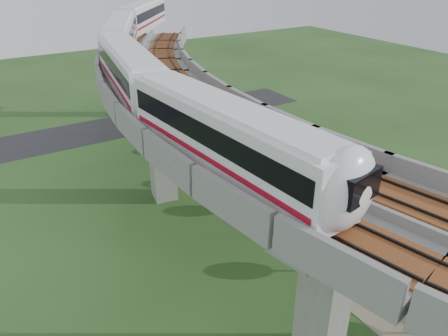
{
  "coord_description": "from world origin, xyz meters",
  "views": [
    {
      "loc": [
        -12.73,
        -22.6,
        20.79
      ],
      "look_at": [
        0.98,
        -0.13,
        7.5
      ],
      "focal_mm": 35.0,
      "sensor_mm": 36.0,
      "label": 1
    }
  ],
  "objects": [
    {
      "name": "viaduct",
      "position": [
        3.84,
        0.0,
        9.05
      ],
      "size": [
        19.58,
        73.98,
        11.4
      ],
      "color": "#99968E",
      "rests_on": "ground"
    },
    {
      "name": "car_white",
      "position": [
        15.02,
        -7.84,
        0.63
      ],
      "size": [
        1.53,
        3.52,
        1.18
      ],
      "primitive_type": "imported",
      "rotation": [
        0.0,
        0.0,
        0.04
      ],
      "color": "silver",
      "rests_on": "dirt_lot"
    },
    {
      "name": "tree_3",
      "position": [
        7.01,
        3.69,
        2.2
      ],
      "size": [
        1.91,
        1.91,
        3.02
      ],
      "color": "#382314",
      "rests_on": "ground"
    },
    {
      "name": "tree_0",
      "position": [
        11.67,
        23.69,
        2.48
      ],
      "size": [
        2.66,
        2.66,
        3.62
      ],
      "color": "#382314",
      "rests_on": "ground"
    },
    {
      "name": "tree_4",
      "position": [
        6.66,
        -5.49,
        2.35
      ],
      "size": [
        1.96,
        1.96,
        3.2
      ],
      "color": "#382314",
      "rests_on": "ground"
    },
    {
      "name": "asphalt_road",
      "position": [
        0.0,
        30.0,
        0.01
      ],
      "size": [
        60.0,
        8.0,
        0.03
      ],
      "primitive_type": "cube",
      "color": "#232326",
      "rests_on": "ground"
    },
    {
      "name": "dirt_lot",
      "position": [
        14.0,
        -2.0,
        0.02
      ],
      "size": [
        18.0,
        26.0,
        0.04
      ],
      "primitive_type": "cube",
      "color": "gray",
      "rests_on": "ground"
    },
    {
      "name": "tree_5",
      "position": [
        7.68,
        -12.82,
        1.96
      ],
      "size": [
        2.02,
        2.02,
        2.83
      ],
      "color": "#382314",
      "rests_on": "ground"
    },
    {
      "name": "car_dark",
      "position": [
        13.11,
        4.3,
        0.65
      ],
      "size": [
        4.51,
        3.53,
        1.22
      ],
      "primitive_type": "imported",
      "rotation": [
        0.0,
        0.0,
        2.07
      ],
      "color": "black",
      "rests_on": "dirt_lot"
    },
    {
      "name": "ground",
      "position": [
        0.0,
        0.0,
        0.0
      ],
      "size": [
        160.0,
        160.0,
        0.0
      ],
      "primitive_type": "plane",
      "color": "#28471C",
      "rests_on": "ground"
    },
    {
      "name": "metro_train",
      "position": [
        2.65,
        16.4,
        12.31
      ],
      "size": [
        20.83,
        58.9,
        3.64
      ],
      "color": "white",
      "rests_on": "ground"
    },
    {
      "name": "tree_1",
      "position": [
        9.39,
        16.96,
        2.04
      ],
      "size": [
        2.45,
        2.45,
        3.09
      ],
      "color": "#382314",
      "rests_on": "ground"
    },
    {
      "name": "fence",
      "position": [
        9.75,
        0.0,
        0.75
      ],
      "size": [
        3.87,
        38.73,
        1.5
      ],
      "color": "#2D382D",
      "rests_on": "ground"
    },
    {
      "name": "tree_2",
      "position": [
        7.27,
        9.35,
        2.08
      ],
      "size": [
        2.21,
        2.21,
        3.02
      ],
      "color": "#382314",
      "rests_on": "ground"
    }
  ]
}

